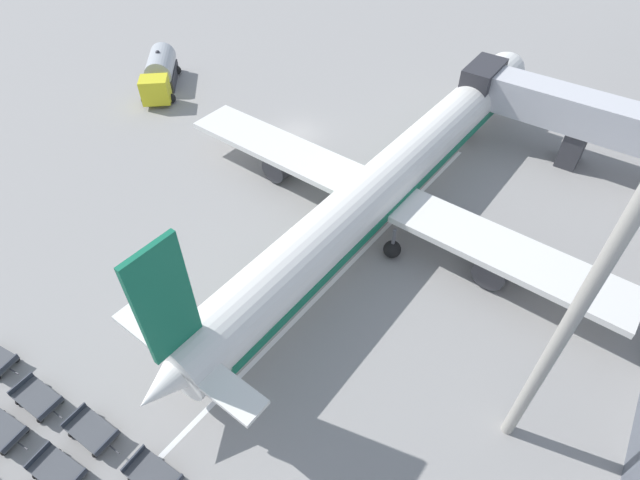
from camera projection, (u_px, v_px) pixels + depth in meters
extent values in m
plane|color=gray|center=(297.00, 133.00, 44.76)|extent=(500.00, 500.00, 0.00)
cube|color=silver|center=(587.00, 114.00, 38.57)|extent=(17.36, 3.41, 2.82)
cube|color=#2D2D33|center=(481.00, 84.00, 42.10)|extent=(2.53, 4.41, 3.38)
cube|color=#38383D|center=(573.00, 146.00, 40.64)|extent=(1.68, 2.65, 3.04)
cylinder|color=white|center=(393.00, 174.00, 35.09)|extent=(6.40, 39.84, 3.54)
sphere|color=white|center=(506.00, 71.00, 46.28)|extent=(3.37, 3.37, 3.37)
cone|color=white|center=(176.00, 374.00, 23.91)|extent=(3.66, 4.48, 3.37)
cube|color=#146B4C|center=(164.00, 301.00, 20.82)|extent=(0.47, 2.67, 6.29)
cube|color=white|center=(186.00, 357.00, 23.95)|extent=(9.62, 2.18, 0.24)
cube|color=white|center=(380.00, 194.00, 34.76)|extent=(34.23, 6.20, 0.44)
cylinder|color=#333338|center=(499.00, 260.00, 32.01)|extent=(2.41, 3.73, 2.16)
cylinder|color=#333338|center=(287.00, 161.00, 39.73)|extent=(2.41, 3.73, 2.16)
cube|color=#146B4C|center=(392.00, 181.00, 35.53)|extent=(6.18, 35.89, 0.64)
cylinder|color=#56565B|center=(466.00, 122.00, 43.28)|extent=(0.24, 0.24, 1.80)
sphere|color=black|center=(463.00, 131.00, 43.92)|extent=(1.21, 1.21, 1.21)
cylinder|color=#56565B|center=(393.00, 240.00, 32.95)|extent=(0.24, 0.24, 1.80)
sphere|color=black|center=(392.00, 249.00, 33.59)|extent=(1.21, 1.21, 1.21)
cylinder|color=#56565B|center=(329.00, 207.00, 35.27)|extent=(0.24, 0.24, 1.80)
sphere|color=black|center=(329.00, 217.00, 35.90)|extent=(1.21, 1.21, 1.21)
cube|color=yellow|center=(155.00, 90.00, 47.26)|extent=(3.29, 3.23, 2.32)
cube|color=#333338|center=(163.00, 76.00, 51.27)|extent=(5.34, 5.69, 1.18)
cylinder|color=#ADB2B7|center=(161.00, 65.00, 50.42)|extent=(5.20, 5.52, 2.60)
sphere|color=#333338|center=(158.00, 53.00, 49.51)|extent=(0.44, 0.44, 0.44)
sphere|color=black|center=(146.00, 100.00, 48.15)|extent=(0.90, 0.90, 0.90)
sphere|color=black|center=(171.00, 98.00, 48.34)|extent=(0.90, 0.90, 0.90)
sphere|color=black|center=(153.00, 71.00, 52.37)|extent=(0.90, 0.90, 0.90)
sphere|color=black|center=(177.00, 70.00, 52.56)|extent=(0.90, 0.90, 0.90)
cube|color=#424449|center=(0.00, 429.00, 24.79)|extent=(2.69, 1.63, 0.10)
cube|color=#2D333D|center=(15.00, 439.00, 24.20)|extent=(0.18, 1.45, 0.32)
cube|color=#333338|center=(23.00, 446.00, 24.30)|extent=(0.70, 0.11, 0.06)
sphere|color=black|center=(4.00, 452.00, 24.35)|extent=(0.36, 0.36, 0.36)
sphere|color=black|center=(26.00, 430.00, 25.11)|extent=(0.36, 0.36, 0.36)
sphere|color=black|center=(2.00, 414.00, 25.75)|extent=(0.36, 0.36, 0.36)
cube|color=#424449|center=(57.00, 470.00, 23.37)|extent=(2.67, 1.59, 0.10)
cube|color=#2D333D|center=(38.00, 455.00, 23.67)|extent=(0.16, 1.45, 0.32)
sphere|color=black|center=(84.00, 472.00, 23.68)|extent=(0.36, 0.36, 0.36)
sphere|color=black|center=(36.00, 475.00, 23.57)|extent=(0.36, 0.36, 0.36)
sphere|color=black|center=(58.00, 453.00, 24.33)|extent=(0.36, 0.36, 0.36)
cube|color=#2D333D|center=(7.00, 365.00, 27.10)|extent=(0.23, 1.45, 0.32)
cube|color=#333338|center=(14.00, 372.00, 27.20)|extent=(0.70, 0.13, 0.06)
sphere|color=black|center=(16.00, 360.00, 28.01)|extent=(0.36, 0.36, 0.36)
cube|color=#424449|center=(37.00, 398.00, 25.98)|extent=(2.61, 1.47, 0.10)
cube|color=#2D333D|center=(51.00, 408.00, 25.35)|extent=(0.10, 1.45, 0.32)
cube|color=#2D333D|center=(21.00, 384.00, 26.32)|extent=(0.10, 1.45, 0.32)
cube|color=#333338|center=(58.00, 415.00, 25.43)|extent=(0.70, 0.07, 0.06)
sphere|color=black|center=(40.00, 419.00, 25.53)|extent=(0.36, 0.36, 0.36)
sphere|color=black|center=(61.00, 401.00, 26.26)|extent=(0.36, 0.36, 0.36)
sphere|color=black|center=(19.00, 401.00, 26.22)|extent=(0.36, 0.36, 0.36)
sphere|color=black|center=(39.00, 384.00, 26.96)|extent=(0.36, 0.36, 0.36)
cube|color=#424449|center=(91.00, 430.00, 24.74)|extent=(2.60, 1.45, 0.10)
cube|color=#2D333D|center=(107.00, 442.00, 24.10)|extent=(0.08, 1.44, 0.32)
cube|color=#2D333D|center=(74.00, 415.00, 25.08)|extent=(0.08, 1.44, 0.32)
cube|color=#333338|center=(114.00, 450.00, 24.18)|extent=(0.70, 0.06, 0.06)
sphere|color=black|center=(96.00, 454.00, 24.28)|extent=(0.36, 0.36, 0.36)
sphere|color=black|center=(116.00, 433.00, 25.01)|extent=(0.36, 0.36, 0.36)
sphere|color=black|center=(72.00, 434.00, 24.99)|extent=(0.36, 0.36, 0.36)
sphere|color=black|center=(92.00, 414.00, 25.72)|extent=(0.36, 0.36, 0.36)
cube|color=#424449|center=(153.00, 475.00, 23.22)|extent=(2.61, 1.48, 0.10)
cube|color=#2D333D|center=(133.00, 458.00, 23.55)|extent=(0.10, 1.45, 0.32)
sphere|color=black|center=(178.00, 477.00, 23.50)|extent=(0.36, 0.36, 0.36)
sphere|color=black|center=(132.00, 479.00, 23.46)|extent=(0.36, 0.36, 0.36)
sphere|color=black|center=(151.00, 456.00, 24.19)|extent=(0.36, 0.36, 0.36)
cylinder|color=#ADA89E|center=(581.00, 304.00, 18.14)|extent=(0.58, 0.58, 20.49)
cube|color=white|center=(318.00, 297.00, 31.44)|extent=(3.18, 39.81, 0.01)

